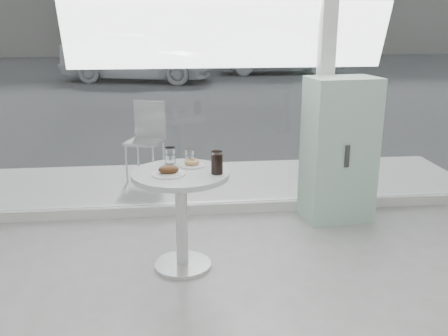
{
  "coord_description": "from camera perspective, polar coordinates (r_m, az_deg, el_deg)",
  "views": [
    {
      "loc": [
        -0.57,
        -1.6,
        1.85
      ],
      "look_at": [
        -0.2,
        1.7,
        0.85
      ],
      "focal_mm": 40.0,
      "sensor_mm": 36.0,
      "label": 1
    }
  ],
  "objects": [
    {
      "name": "car_silver",
      "position": [
        17.54,
        6.22,
        13.03
      ],
      "size": [
        4.4,
        1.67,
        1.43
      ],
      "primitive_type": "imported",
      "rotation": [
        0.0,
        0.0,
        1.61
      ],
      "color": "#9B9EA2",
      "rests_on": "street"
    },
    {
      "name": "water_tumbler_a",
      "position": [
        3.86,
        -6.16,
        1.3
      ],
      "size": [
        0.08,
        0.08,
        0.13
      ],
      "color": "white",
      "rests_on": "main_table"
    },
    {
      "name": "mint_cabinet",
      "position": [
        4.76,
        13.01,
        2.01
      ],
      "size": [
        0.66,
        0.48,
        1.34
      ],
      "rotation": [
        0.0,
        0.0,
        0.12
      ],
      "color": "#8FB7A3",
      "rests_on": "ground"
    },
    {
      "name": "water_tumbler_b",
      "position": [
        3.84,
        -3.94,
        1.21
      ],
      "size": [
        0.07,
        0.07,
        0.12
      ],
      "color": "white",
      "rests_on": "main_table"
    },
    {
      "name": "storefront",
      "position": [
        4.64,
        1.65,
        15.07
      ],
      "size": [
        5.0,
        0.14,
        3.0
      ],
      "color": "silver",
      "rests_on": "ground"
    },
    {
      "name": "street",
      "position": [
        17.7,
        -4.54,
        10.77
      ],
      "size": [
        40.0,
        24.0,
        0.0
      ],
      "primitive_type": "cube",
      "color": "#363636",
      "rests_on": "ground"
    },
    {
      "name": "main_table",
      "position": [
        3.73,
        -4.93,
        -3.66
      ],
      "size": [
        0.72,
        0.72,
        0.77
      ],
      "color": "silver",
      "rests_on": "ground"
    },
    {
      "name": "plate_donut",
      "position": [
        3.79,
        -3.7,
        0.5
      ],
      "size": [
        0.19,
        0.19,
        0.05
      ],
      "color": "white",
      "rests_on": "main_table"
    },
    {
      "name": "plate_fritter",
      "position": [
        3.6,
        -6.29,
        -0.35
      ],
      "size": [
        0.24,
        0.24,
        0.07
      ],
      "color": "white",
      "rests_on": "main_table"
    },
    {
      "name": "car_white",
      "position": [
        15.49,
        -9.89,
        12.57
      ],
      "size": [
        4.82,
        3.02,
        1.53
      ],
      "primitive_type": "imported",
      "rotation": [
        0.0,
        0.0,
        1.28
      ],
      "color": "silver",
      "rests_on": "street"
    },
    {
      "name": "patio_chair",
      "position": [
        5.83,
        -8.83,
        3.74
      ],
      "size": [
        0.49,
        0.49,
        0.88
      ],
      "rotation": [
        0.0,
        0.0,
        -0.36
      ],
      "color": "silver",
      "rests_on": "patio_deck"
    },
    {
      "name": "cola_glass",
      "position": [
        3.59,
        -0.82,
        0.57
      ],
      "size": [
        0.09,
        0.09,
        0.16
      ],
      "color": "white",
      "rests_on": "main_table"
    },
    {
      "name": "patio_deck",
      "position": [
        5.73,
        -0.33,
        -1.79
      ],
      "size": [
        5.6,
        1.6,
        0.05
      ],
      "primitive_type": "cube",
      "color": "silver",
      "rests_on": "ground"
    }
  ]
}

